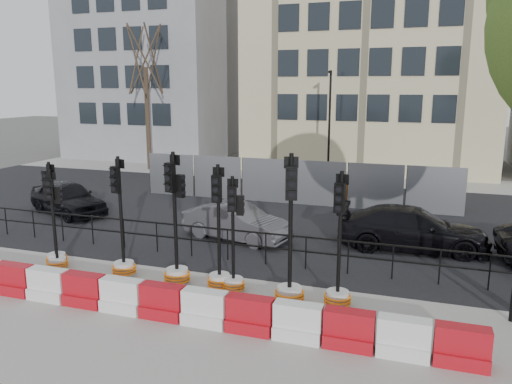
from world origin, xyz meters
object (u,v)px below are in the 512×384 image
(traffic_signal_d, at_px, (176,254))
(traffic_signal_h, at_px, (338,280))
(car_c, at_px, (412,229))
(traffic_signal_a, at_px, (55,245))
(car_a, at_px, (68,198))

(traffic_signal_d, height_order, traffic_signal_h, traffic_signal_d)
(traffic_signal_d, bearing_deg, car_c, 55.95)
(traffic_signal_h, bearing_deg, traffic_signal_a, -174.49)
(traffic_signal_a, bearing_deg, car_a, 128.38)
(traffic_signal_a, relative_size, car_a, 0.71)
(car_a, height_order, car_c, car_a)
(traffic_signal_d, xyz_separation_m, car_a, (-7.67, 5.26, -0.16))
(traffic_signal_h, relative_size, car_c, 0.68)
(car_c, bearing_deg, traffic_signal_h, 159.75)
(traffic_signal_a, xyz_separation_m, traffic_signal_d, (4.00, -0.12, 0.21))
(traffic_signal_a, xyz_separation_m, traffic_signal_h, (8.27, -0.18, 0.04))
(car_a, distance_m, car_c, 13.51)
(traffic_signal_d, relative_size, car_a, 0.81)
(traffic_signal_a, distance_m, car_c, 10.98)
(traffic_signal_h, distance_m, car_a, 13.08)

